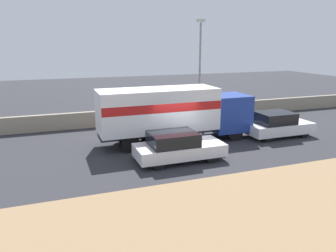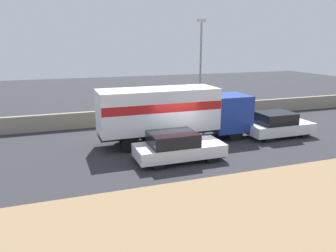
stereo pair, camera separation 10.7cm
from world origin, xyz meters
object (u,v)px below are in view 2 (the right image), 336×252
Objects in this scene: street_lamp at (201,63)px; box_truck at (172,111)px; car_hatchback at (177,147)px; car_sedan_second at (278,125)px.

box_truck is at bearing -129.63° from street_lamp.
street_lamp is 6.59m from box_truck.
box_truck is 3.28m from car_hatchback.
car_hatchback is at bearing -105.73° from box_truck.
box_truck is at bearing 74.27° from car_hatchback.
car_sedan_second is (7.32, 1.91, 0.02)m from car_hatchback.
car_hatchback is 1.05× the size of car_sedan_second.
car_sedan_second is at bearing -9.30° from box_truck.
car_hatchback is (-4.77, -7.72, -3.44)m from street_lamp.
box_truck is 2.17× the size of car_sedan_second.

